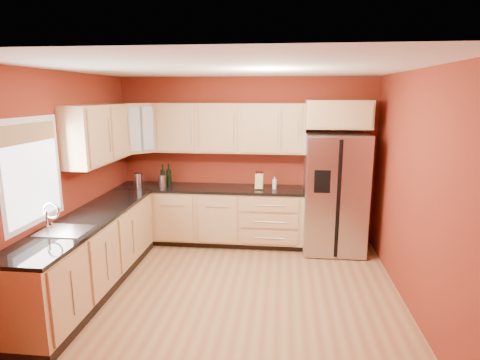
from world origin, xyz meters
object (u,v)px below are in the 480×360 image
Objects in this scene: canister_left at (163,181)px; wine_bottle_a at (169,175)px; refrigerator at (334,193)px; soap_dispenser at (274,183)px; knife_block at (259,181)px.

canister_left is 0.54× the size of wine_bottle_a.
soap_dispenser is (-0.89, 0.05, 0.12)m from refrigerator.
canister_left is at bearing -125.40° from wine_bottle_a.
wine_bottle_a reaches higher than knife_block.
refrigerator reaches higher than soap_dispenser.
refrigerator is at bearing 0.16° from canister_left.
refrigerator is at bearing 2.09° from knife_block.
canister_left is 0.15m from wine_bottle_a.
soap_dispenser is at bearing 1.96° from canister_left.
wine_bottle_a is 1.52× the size of knife_block.
canister_left is 1.03× the size of soap_dispenser.
knife_block is (1.43, -0.07, -0.06)m from wine_bottle_a.
canister_left is 1.73m from soap_dispenser.
knife_block is (1.50, 0.04, 0.02)m from canister_left.
canister_left reaches higher than soap_dispenser.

